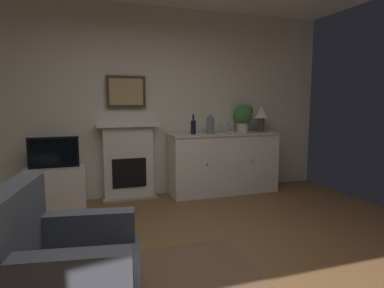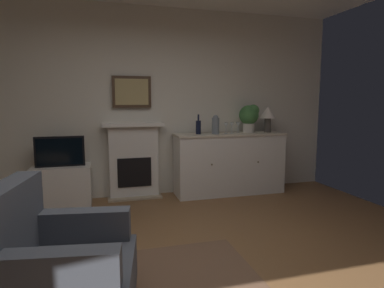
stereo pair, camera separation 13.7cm
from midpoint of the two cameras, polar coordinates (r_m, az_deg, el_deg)
ground_plane at (r=2.82m, az=-0.90°, el=-23.57°), size 5.94×5.11×0.10m
wall_rear at (r=4.89m, az=-9.88°, el=7.08°), size 5.94×0.06×2.76m
fireplace_unit at (r=4.81m, az=-11.90°, el=-2.94°), size 0.87×0.30×1.10m
framed_picture at (r=4.78m, az=-12.28°, el=8.92°), size 0.55×0.04×0.45m
sideboard_cabinet at (r=5.01m, az=4.83°, el=-3.35°), size 1.69×0.49×0.93m
table_lamp at (r=5.21m, az=11.33°, el=5.15°), size 0.26×0.26×0.40m
wine_bottle at (r=4.77m, az=-0.60°, el=3.02°), size 0.08×0.08×0.29m
wine_glass_left at (r=4.86m, az=4.22°, el=3.26°), size 0.07×0.07×0.16m
wine_glass_center at (r=4.94m, az=5.25°, el=3.31°), size 0.07×0.07×0.16m
wine_glass_right at (r=5.00m, az=6.32°, el=3.35°), size 0.07×0.07×0.16m
vase_decorative at (r=4.80m, az=2.41°, el=3.43°), size 0.11×0.11×0.28m
tv_cabinet at (r=4.70m, az=-23.55°, el=-7.05°), size 0.75×0.42×0.55m
tv_set at (r=4.59m, az=-23.88°, el=-1.36°), size 0.62×0.07×0.40m
potted_plant_small at (r=5.11m, az=8.24°, el=4.92°), size 0.30×0.30×0.43m
armchair at (r=2.28m, az=-23.36°, el=-19.81°), size 0.92×0.88×0.92m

